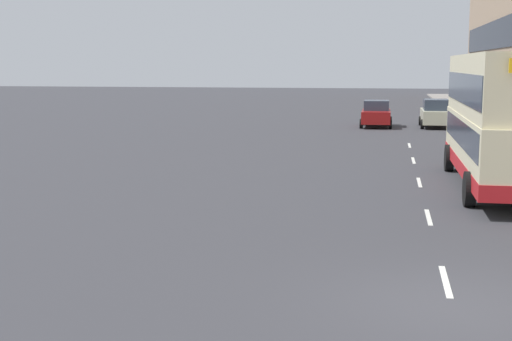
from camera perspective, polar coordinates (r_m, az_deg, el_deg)
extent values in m
plane|color=#38383D|center=(12.44, 15.43, -10.47)|extent=(220.00, 220.00, 0.00)
cube|color=gray|center=(50.96, 19.04, 3.63)|extent=(5.00, 93.00, 0.14)
cube|color=silver|center=(13.78, 14.93, -8.56)|extent=(0.12, 2.00, 0.01)
cube|color=silver|center=(19.26, 13.64, -3.65)|extent=(0.12, 2.00, 0.01)
cube|color=silver|center=(24.83, 12.93, -0.93)|extent=(0.12, 2.00, 0.01)
cube|color=silver|center=(30.43, 12.48, 0.79)|extent=(0.12, 2.00, 0.01)
cube|color=silver|center=(36.05, 12.17, 1.97)|extent=(0.12, 2.00, 0.01)
cube|color=beige|center=(24.21, 18.97, 1.97)|extent=(2.55, 10.58, 1.85)
cube|color=beige|center=(24.08, 19.19, 6.47)|extent=(2.50, 10.27, 1.95)
cube|color=#B2191E|center=(24.29, 18.89, 0.33)|extent=(2.58, 10.64, 0.45)
cube|color=#2D3847|center=(24.17, 19.02, 2.85)|extent=(2.58, 9.95, 0.81)
cube|color=#2D3847|center=(24.08, 19.18, 6.24)|extent=(2.55, 9.95, 0.94)
cylinder|color=black|center=(27.71, 15.19, 0.98)|extent=(0.30, 1.00, 1.00)
cylinder|color=black|center=(20.94, 16.71, -1.43)|extent=(0.30, 1.00, 1.00)
cube|color=maroon|center=(46.37, 9.59, 4.30)|extent=(1.78, 4.03, 0.77)
cube|color=#2D3847|center=(46.52, 9.62, 5.17)|extent=(1.57, 1.94, 0.63)
cylinder|color=black|center=(45.15, 10.69, 3.67)|extent=(0.20, 0.60, 0.60)
cylinder|color=black|center=(45.17, 8.42, 3.73)|extent=(0.20, 0.60, 0.60)
cylinder|color=black|center=(47.64, 10.68, 3.91)|extent=(0.20, 0.60, 0.60)
cylinder|color=black|center=(47.66, 8.53, 3.97)|extent=(0.20, 0.60, 0.60)
cube|color=#B7B799|center=(46.88, 14.15, 4.24)|extent=(1.72, 4.49, 0.82)
cube|color=#2D3847|center=(46.61, 14.20, 5.13)|extent=(1.51, 2.16, 0.67)
cylinder|color=black|center=(48.25, 13.01, 3.90)|extent=(0.20, 0.60, 0.60)
cylinder|color=black|center=(48.36, 15.05, 3.84)|extent=(0.20, 0.60, 0.60)
cylinder|color=black|center=(45.48, 13.16, 3.63)|extent=(0.20, 0.60, 0.60)
cylinder|color=black|center=(45.60, 15.32, 3.56)|extent=(0.20, 0.60, 0.60)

